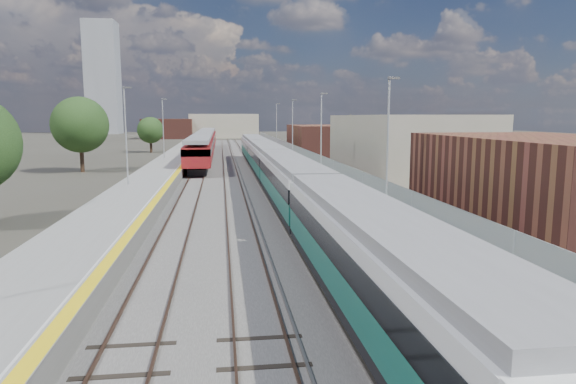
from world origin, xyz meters
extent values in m
plane|color=#47443A|center=(0.00, 50.00, 0.00)|extent=(320.00, 320.00, 0.00)
cube|color=#565451|center=(-2.25, 52.50, 0.03)|extent=(10.50, 155.00, 0.06)
cube|color=#4C3323|center=(0.78, 55.00, 0.11)|extent=(0.07, 160.00, 0.14)
cube|color=#4C3323|center=(2.22, 55.00, 0.11)|extent=(0.07, 160.00, 0.14)
cube|color=#4C3323|center=(-2.72, 55.00, 0.11)|extent=(0.07, 160.00, 0.14)
cube|color=#4C3323|center=(-1.28, 55.00, 0.11)|extent=(0.07, 160.00, 0.14)
cube|color=#4C3323|center=(-6.22, 55.00, 0.11)|extent=(0.07, 160.00, 0.14)
cube|color=#4C3323|center=(-4.78, 55.00, 0.11)|extent=(0.07, 160.00, 0.14)
cube|color=gray|center=(0.45, 55.00, 0.10)|extent=(0.08, 160.00, 0.10)
cube|color=gray|center=(-0.95, 55.00, 0.10)|extent=(0.08, 160.00, 0.10)
cube|color=slate|center=(5.25, 52.50, 0.50)|extent=(4.70, 155.00, 1.00)
cube|color=gray|center=(5.25, 52.50, 1.00)|extent=(4.70, 155.00, 0.03)
cube|color=yellow|center=(3.15, 52.50, 1.02)|extent=(0.40, 155.00, 0.01)
cube|color=gray|center=(7.45, 52.50, 1.60)|extent=(0.06, 155.00, 1.20)
cylinder|color=#9EA0A3|center=(6.60, 22.00, 4.77)|extent=(0.12, 0.12, 7.50)
cube|color=#4C4C4F|center=(6.85, 22.00, 8.42)|extent=(0.70, 0.18, 0.14)
cylinder|color=#9EA0A3|center=(6.60, 42.00, 4.77)|extent=(0.12, 0.12, 7.50)
cube|color=#4C4C4F|center=(6.85, 42.00, 8.42)|extent=(0.70, 0.18, 0.14)
cylinder|color=#9EA0A3|center=(6.60, 62.00, 4.77)|extent=(0.12, 0.12, 7.50)
cube|color=#4C4C4F|center=(6.85, 62.00, 8.42)|extent=(0.70, 0.18, 0.14)
cylinder|color=#9EA0A3|center=(6.60, 82.00, 4.77)|extent=(0.12, 0.12, 7.50)
cube|color=#4C4C4F|center=(6.85, 82.00, 8.42)|extent=(0.70, 0.18, 0.14)
cube|color=slate|center=(-9.05, 52.50, 0.50)|extent=(4.30, 155.00, 1.00)
cube|color=gray|center=(-9.05, 52.50, 1.00)|extent=(4.30, 155.00, 0.03)
cube|color=yellow|center=(-7.15, 52.50, 1.02)|extent=(0.45, 155.00, 0.01)
cube|color=silver|center=(-7.50, 52.50, 1.03)|extent=(0.08, 155.00, 0.01)
cylinder|color=#9EA0A3|center=(-10.20, 34.00, 4.77)|extent=(0.12, 0.12, 7.50)
cube|color=#4C4C4F|center=(-9.95, 34.00, 8.42)|extent=(0.70, 0.18, 0.14)
cylinder|color=#9EA0A3|center=(-10.20, 60.00, 4.77)|extent=(0.12, 0.12, 7.50)
cube|color=#4C4C4F|center=(-9.95, 60.00, 8.42)|extent=(0.70, 0.18, 0.14)
cube|color=brown|center=(14.00, 18.00, 2.60)|extent=(9.00, 16.00, 5.20)
cube|color=#A6A085|center=(16.00, 45.00, 3.20)|extent=(11.00, 22.00, 6.40)
cube|color=brown|center=(13.00, 78.00, 2.40)|extent=(8.00, 18.00, 4.80)
cube|color=#A6A085|center=(-2.00, 150.00, 3.50)|extent=(20.00, 14.00, 7.00)
cube|color=brown|center=(-18.00, 145.00, 2.80)|extent=(14.00, 12.00, 5.60)
cube|color=gray|center=(-45.00, 190.00, 20.00)|extent=(11.00, 11.00, 40.00)
cube|color=black|center=(1.50, 7.57, 0.82)|extent=(2.54, 18.22, 0.43)
cube|color=#136255|center=(1.50, 7.57, 1.57)|extent=(2.64, 18.22, 1.07)
cube|color=black|center=(1.50, 7.57, 2.41)|extent=(2.69, 18.22, 0.73)
cube|color=white|center=(1.50, 7.57, 2.99)|extent=(2.64, 18.22, 0.45)
cube|color=gray|center=(1.50, 7.57, 3.38)|extent=(2.34, 18.22, 0.37)
cube|color=black|center=(1.50, 26.29, 0.82)|extent=(2.54, 18.22, 0.43)
cube|color=#136255|center=(1.50, 26.29, 1.57)|extent=(2.64, 18.22, 1.07)
cube|color=black|center=(1.50, 26.29, 2.41)|extent=(2.69, 18.22, 0.73)
cube|color=white|center=(1.50, 26.29, 2.99)|extent=(2.64, 18.22, 0.45)
cube|color=gray|center=(1.50, 26.29, 3.38)|extent=(2.34, 18.22, 0.37)
cube|color=black|center=(1.50, 45.01, 0.82)|extent=(2.54, 18.22, 0.43)
cube|color=#136255|center=(1.50, 45.01, 1.57)|extent=(2.64, 18.22, 1.07)
cube|color=black|center=(1.50, 45.01, 2.41)|extent=(2.69, 18.22, 0.73)
cube|color=white|center=(1.50, 45.01, 2.99)|extent=(2.64, 18.22, 0.45)
cube|color=gray|center=(1.50, 45.01, 3.38)|extent=(2.34, 18.22, 0.37)
cube|color=black|center=(1.50, 63.73, 0.82)|extent=(2.54, 18.22, 0.43)
cube|color=#136255|center=(1.50, 63.73, 1.57)|extent=(2.64, 18.22, 1.07)
cube|color=black|center=(1.50, 63.73, 2.41)|extent=(2.69, 18.22, 0.73)
cube|color=white|center=(1.50, 63.73, 2.99)|extent=(2.64, 18.22, 0.45)
cube|color=gray|center=(1.50, 63.73, 3.38)|extent=(2.34, 18.22, 0.37)
cube|color=black|center=(-5.50, 54.78, 0.49)|extent=(1.97, 16.71, 0.68)
cube|color=maroon|center=(-5.50, 54.78, 2.12)|extent=(2.90, 19.66, 2.07)
cube|color=black|center=(-5.50, 54.78, 2.64)|extent=(2.96, 19.66, 0.72)
cube|color=gray|center=(-5.50, 54.78, 3.67)|extent=(2.59, 19.66, 0.41)
cube|color=black|center=(-5.50, 74.94, 0.49)|extent=(1.97, 16.71, 0.68)
cube|color=maroon|center=(-5.50, 74.94, 2.12)|extent=(2.90, 19.66, 2.07)
cube|color=black|center=(-5.50, 74.94, 2.64)|extent=(2.96, 19.66, 0.72)
cube|color=gray|center=(-5.50, 74.94, 3.67)|extent=(2.59, 19.66, 0.41)
cube|color=black|center=(-5.50, 95.11, 0.49)|extent=(1.97, 16.71, 0.68)
cube|color=maroon|center=(-5.50, 95.11, 2.12)|extent=(2.90, 19.66, 2.07)
cube|color=black|center=(-5.50, 95.11, 2.64)|extent=(2.96, 19.66, 0.72)
cube|color=gray|center=(-5.50, 95.11, 3.67)|extent=(2.59, 19.66, 0.41)
cylinder|color=#382619|center=(-18.60, 53.57, 1.48)|extent=(0.44, 0.44, 2.96)
sphere|color=#213C17|center=(-18.60, 53.57, 5.34)|extent=(6.24, 6.24, 6.24)
cylinder|color=#382619|center=(-15.15, 85.55, 1.08)|extent=(0.44, 0.44, 2.16)
sphere|color=#213C17|center=(-15.15, 85.55, 3.91)|extent=(4.57, 4.57, 4.57)
cylinder|color=#382619|center=(23.57, 63.44, 1.13)|extent=(0.44, 0.44, 2.25)
sphere|color=#213C17|center=(23.57, 63.44, 4.06)|extent=(4.75, 4.75, 4.75)
camera|label=1|loc=(-2.98, -6.76, 6.24)|focal=32.00mm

